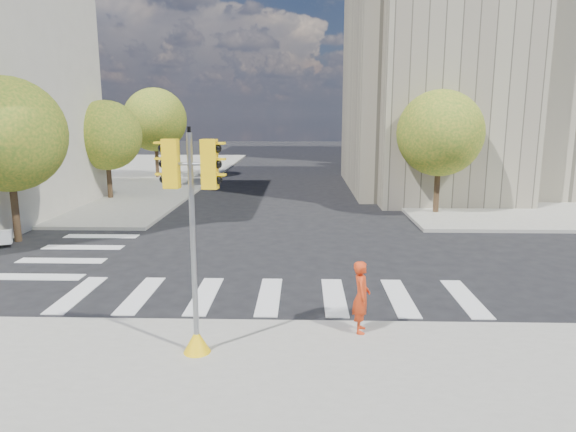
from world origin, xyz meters
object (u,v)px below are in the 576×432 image
at_px(lamp_far, 390,119).
at_px(traffic_signal, 194,261).
at_px(lamp_near, 431,121).
at_px(photographer, 361,297).

xyz_separation_m(lamp_far, traffic_signal, (-9.35, -33.73, -2.48)).
bearing_deg(traffic_signal, lamp_near, 69.43).
relative_size(traffic_signal, photographer, 2.79).
bearing_deg(lamp_far, lamp_near, -90.00).
height_order(lamp_near, traffic_signal, lamp_near).
bearing_deg(traffic_signal, lamp_far, 79.30).
xyz_separation_m(traffic_signal, photographer, (3.48, 1.13, -1.13)).
bearing_deg(photographer, traffic_signal, 112.93).
height_order(lamp_far, photographer, lamp_far).
distance_m(traffic_signal, photographer, 3.83).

